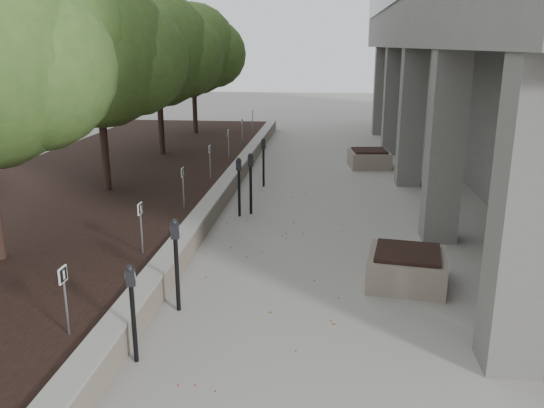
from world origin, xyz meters
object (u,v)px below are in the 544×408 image
at_px(crabapple_tree_4, 158,75).
at_px(parking_meter_4, 239,187).
at_px(parking_meter_3, 251,184).
at_px(planter_front, 407,267).
at_px(parking_meter_1, 133,314).
at_px(planter_back, 369,158).
at_px(crabapple_tree_3, 99,85).
at_px(parking_meter_2, 177,265).
at_px(parking_meter_5, 264,162).
at_px(crabapple_tree_5, 193,69).

relative_size(crabapple_tree_4, parking_meter_4, 3.70).
bearing_deg(crabapple_tree_4, parking_meter_3, -54.83).
xyz_separation_m(crabapple_tree_4, parking_meter_4, (3.65, -5.77, -2.39)).
xyz_separation_m(crabapple_tree_4, planter_front, (7.22, -9.47, -2.81)).
bearing_deg(parking_meter_3, parking_meter_1, -112.73).
relative_size(crabapple_tree_4, planter_back, 4.11).
bearing_deg(crabapple_tree_3, parking_meter_1, -65.95).
relative_size(crabapple_tree_3, parking_meter_2, 3.56).
relative_size(crabapple_tree_4, parking_meter_5, 3.74).
relative_size(crabapple_tree_3, crabapple_tree_4, 1.00).
bearing_deg(parking_meter_4, parking_meter_5, 86.40).
bearing_deg(parking_meter_1, parking_meter_2, 69.67).
distance_m(crabapple_tree_5, parking_meter_4, 11.62).
xyz_separation_m(parking_meter_3, planter_front, (3.32, -3.94, -0.47)).
relative_size(crabapple_tree_4, crabapple_tree_5, 1.00).
relative_size(parking_meter_1, planter_back, 1.05).
bearing_deg(parking_meter_1, planter_back, 59.11).
distance_m(parking_meter_2, planter_back, 11.89).
height_order(crabapple_tree_5, parking_meter_2, crabapple_tree_5).
distance_m(crabapple_tree_4, planter_front, 12.24).
distance_m(parking_meter_2, parking_meter_4, 5.12).
height_order(crabapple_tree_5, parking_meter_3, crabapple_tree_5).
xyz_separation_m(crabapple_tree_5, planter_back, (7.21, -4.61, -2.81)).
distance_m(crabapple_tree_3, parking_meter_5, 5.11).
relative_size(parking_meter_3, planter_back, 1.17).
height_order(crabapple_tree_4, parking_meter_3, crabapple_tree_4).
bearing_deg(parking_meter_5, parking_meter_4, -91.70).
xyz_separation_m(planter_front, planter_back, (-0.01, 9.86, 0.00)).
height_order(crabapple_tree_5, parking_meter_1, crabapple_tree_5).
xyz_separation_m(crabapple_tree_3, crabapple_tree_4, (0.00, 5.00, 0.00)).
xyz_separation_m(parking_meter_2, parking_meter_4, (0.17, 5.12, -0.03)).
distance_m(crabapple_tree_5, planter_front, 16.42).
bearing_deg(parking_meter_5, planter_back, 45.77).
distance_m(parking_meter_1, parking_meter_3, 6.90).
relative_size(parking_meter_2, parking_meter_4, 1.04).
bearing_deg(planter_front, crabapple_tree_4, 127.30).
distance_m(parking_meter_1, parking_meter_4, 6.65).
bearing_deg(crabapple_tree_5, crabapple_tree_3, -90.00).
bearing_deg(planter_front, parking_meter_2, -159.31).
xyz_separation_m(parking_meter_2, parking_meter_3, (0.42, 5.35, 0.01)).
relative_size(crabapple_tree_3, parking_meter_3, 3.52).
bearing_deg(crabapple_tree_5, crabapple_tree_4, -90.00).
height_order(crabapple_tree_4, planter_front, crabapple_tree_4).
bearing_deg(crabapple_tree_3, parking_meter_3, -7.80).
xyz_separation_m(crabapple_tree_4, crabapple_tree_5, (0.00, 5.00, 0.00)).
bearing_deg(parking_meter_2, crabapple_tree_5, 91.45).
bearing_deg(planter_front, crabapple_tree_3, 148.21).
bearing_deg(parking_meter_5, parking_meter_2, -90.06).
distance_m(crabapple_tree_4, parking_meter_2, 11.67).
height_order(parking_meter_1, parking_meter_5, parking_meter_5).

